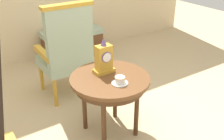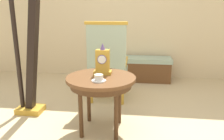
{
  "view_description": "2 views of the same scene",
  "coord_description": "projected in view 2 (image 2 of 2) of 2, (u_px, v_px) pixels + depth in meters",
  "views": [
    {
      "loc": [
        -1.16,
        -1.74,
        1.75
      ],
      "look_at": [
        0.03,
        0.06,
        0.68
      ],
      "focal_mm": 43.64,
      "sensor_mm": 36.0,
      "label": 1
    },
    {
      "loc": [
        0.4,
        -2.11,
        1.27
      ],
      "look_at": [
        0.11,
        0.21,
        0.65
      ],
      "focal_mm": 35.7,
      "sensor_mm": 36.0,
      "label": 2
    }
  ],
  "objects": [
    {
      "name": "ground_plane",
      "position": [
        99.0,
        132.0,
        2.4
      ],
      "size": [
        10.0,
        10.0,
        0.0
      ],
      "primitive_type": "plane",
      "color": "tan"
    },
    {
      "name": "window_bench",
      "position": [
        146.0,
        69.0,
        4.15
      ],
      "size": [
        0.92,
        0.4,
        0.44
      ],
      "color": "#9EB299",
      "rests_on": "ground"
    },
    {
      "name": "side_table",
      "position": [
        101.0,
        83.0,
        2.33
      ],
      "size": [
        0.73,
        0.73,
        0.61
      ],
      "color": "brown",
      "rests_on": "ground"
    },
    {
      "name": "wall_back",
      "position": [
        119.0,
        4.0,
        4.2
      ],
      "size": [
        6.0,
        0.1,
        2.8
      ],
      "primitive_type": "cube",
      "color": "beige",
      "rests_on": "ground"
    },
    {
      "name": "armchair",
      "position": [
        108.0,
        61.0,
        3.11
      ],
      "size": [
        0.56,
        0.53,
        1.14
      ],
      "color": "#9EB299",
      "rests_on": "ground"
    },
    {
      "name": "harp",
      "position": [
        28.0,
        59.0,
        2.71
      ],
      "size": [
        0.4,
        0.24,
        1.74
      ],
      "color": "gold",
      "rests_on": "ground"
    },
    {
      "name": "mantel_clock",
      "position": [
        103.0,
        62.0,
        2.38
      ],
      "size": [
        0.19,
        0.11,
        0.34
      ],
      "color": "gold",
      "rests_on": "side_table"
    },
    {
      "name": "teacup_left",
      "position": [
        99.0,
        78.0,
        2.16
      ],
      "size": [
        0.14,
        0.14,
        0.07
      ],
      "color": "white",
      "rests_on": "side_table"
    }
  ]
}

